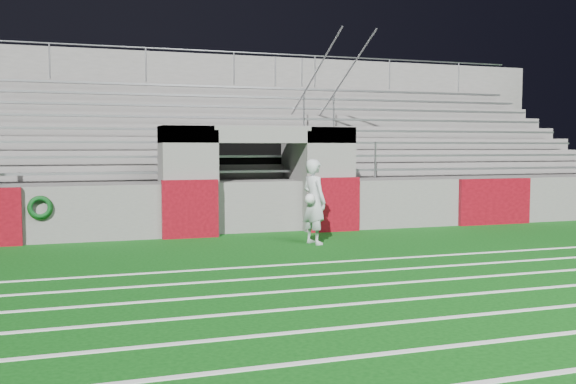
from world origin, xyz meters
name	(u,v)px	position (x,y,z in m)	size (l,w,h in m)	color
ground	(307,254)	(0.00, 0.00, 0.00)	(90.00, 90.00, 0.00)	#0B470F
field_markings	(447,318)	(0.00, -5.00, 0.01)	(28.00, 8.09, 0.01)	white
stadium_structure	(220,167)	(0.00, 7.97, 1.49)	(26.00, 8.48, 5.42)	#615F5C
goalkeeper_with_ball	(314,202)	(0.59, 1.19, 0.92)	(0.61, 0.77, 1.85)	#B1B8BC
hose_coil	(40,208)	(-5.03, 2.93, 0.81)	(0.53, 0.15, 0.53)	#0C400E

